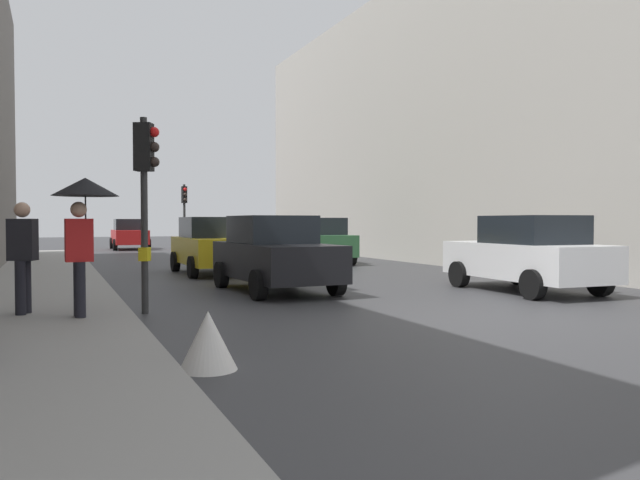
{
  "coord_description": "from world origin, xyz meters",
  "views": [
    {
      "loc": [
        -7.06,
        -8.29,
        1.63
      ],
      "look_at": [
        0.04,
        8.21,
        1.09
      ],
      "focal_mm": 34.85,
      "sensor_mm": 36.0,
      "label": 1
    }
  ],
  "objects_px": {
    "pedestrian_with_umbrella": "(83,208)",
    "warning_sign_triangle": "(208,340)",
    "traffic_light_near_right": "(145,179)",
    "pedestrian_in_dark_coat": "(23,253)",
    "car_silver_hatchback": "(236,235)",
    "car_green_estate": "(317,241)",
    "car_white_compact": "(527,254)",
    "car_red_sedan": "(129,234)",
    "car_dark_suv": "(274,254)",
    "traffic_light_far_median": "(184,206)",
    "car_yellow_taxi": "(212,245)"
  },
  "relations": [
    {
      "from": "car_white_compact",
      "to": "car_red_sedan",
      "type": "height_order",
      "value": "same"
    },
    {
      "from": "traffic_light_near_right",
      "to": "pedestrian_in_dark_coat",
      "type": "xyz_separation_m",
      "value": [
        -1.94,
        -0.38,
        -1.25
      ]
    },
    {
      "from": "car_yellow_taxi",
      "to": "traffic_light_far_median",
      "type": "bearing_deg",
      "value": 82.86
    },
    {
      "from": "traffic_light_near_right",
      "to": "car_green_estate",
      "type": "relative_size",
      "value": 0.8
    },
    {
      "from": "car_yellow_taxi",
      "to": "warning_sign_triangle",
      "type": "distance_m",
      "value": 12.75
    },
    {
      "from": "car_white_compact",
      "to": "pedestrian_in_dark_coat",
      "type": "bearing_deg",
      "value": -177.85
    },
    {
      "from": "car_white_compact",
      "to": "car_dark_suv",
      "type": "xyz_separation_m",
      "value": [
        -5.34,
        2.38,
        0.0
      ]
    },
    {
      "from": "traffic_light_near_right",
      "to": "car_silver_hatchback",
      "type": "bearing_deg",
      "value": 70.68
    },
    {
      "from": "car_silver_hatchback",
      "to": "car_red_sedan",
      "type": "bearing_deg",
      "value": 143.54
    },
    {
      "from": "car_white_compact",
      "to": "pedestrian_in_dark_coat",
      "type": "relative_size",
      "value": 2.41
    },
    {
      "from": "car_yellow_taxi",
      "to": "pedestrian_with_umbrella",
      "type": "height_order",
      "value": "pedestrian_with_umbrella"
    },
    {
      "from": "car_green_estate",
      "to": "car_red_sedan",
      "type": "bearing_deg",
      "value": 108.8
    },
    {
      "from": "car_red_sedan",
      "to": "warning_sign_triangle",
      "type": "bearing_deg",
      "value": -94.67
    },
    {
      "from": "car_yellow_taxi",
      "to": "car_silver_hatchback",
      "type": "bearing_deg",
      "value": 71.72
    },
    {
      "from": "traffic_light_far_median",
      "to": "pedestrian_in_dark_coat",
      "type": "distance_m",
      "value": 21.66
    },
    {
      "from": "car_green_estate",
      "to": "car_white_compact",
      "type": "height_order",
      "value": "same"
    },
    {
      "from": "pedestrian_in_dark_coat",
      "to": "car_silver_hatchback",
      "type": "bearing_deg",
      "value": 66.73
    },
    {
      "from": "traffic_light_near_right",
      "to": "traffic_light_far_median",
      "type": "xyz_separation_m",
      "value": [
        4.59,
        20.22,
        0.03
      ]
    },
    {
      "from": "traffic_light_near_right",
      "to": "car_yellow_taxi",
      "type": "height_order",
      "value": "traffic_light_near_right"
    },
    {
      "from": "traffic_light_near_right",
      "to": "car_red_sedan",
      "type": "relative_size",
      "value": 0.82
    },
    {
      "from": "car_green_estate",
      "to": "car_silver_hatchback",
      "type": "relative_size",
      "value": 1.0
    },
    {
      "from": "car_green_estate",
      "to": "warning_sign_triangle",
      "type": "bearing_deg",
      "value": -116.94
    },
    {
      "from": "car_white_compact",
      "to": "pedestrian_with_umbrella",
      "type": "relative_size",
      "value": 2.0
    },
    {
      "from": "warning_sign_triangle",
      "to": "traffic_light_far_median",
      "type": "bearing_deg",
      "value": 79.61
    },
    {
      "from": "traffic_light_near_right",
      "to": "pedestrian_in_dark_coat",
      "type": "bearing_deg",
      "value": -168.9
    },
    {
      "from": "car_silver_hatchback",
      "to": "pedestrian_in_dark_coat",
      "type": "relative_size",
      "value": 2.43
    },
    {
      "from": "traffic_light_near_right",
      "to": "car_silver_hatchback",
      "type": "xyz_separation_m",
      "value": [
        7.85,
        22.38,
        -1.5
      ]
    },
    {
      "from": "car_dark_suv",
      "to": "warning_sign_triangle",
      "type": "bearing_deg",
      "value": -114.52
    },
    {
      "from": "pedestrian_in_dark_coat",
      "to": "warning_sign_triangle",
      "type": "bearing_deg",
      "value": -64.46
    },
    {
      "from": "pedestrian_with_umbrella",
      "to": "warning_sign_triangle",
      "type": "height_order",
      "value": "pedestrian_with_umbrella"
    },
    {
      "from": "pedestrian_with_umbrella",
      "to": "warning_sign_triangle",
      "type": "distance_m",
      "value": 3.99
    },
    {
      "from": "car_yellow_taxi",
      "to": "car_red_sedan",
      "type": "xyz_separation_m",
      "value": [
        -0.47,
        18.46,
        0.0
      ]
    },
    {
      "from": "car_green_estate",
      "to": "warning_sign_triangle",
      "type": "distance_m",
      "value": 17.22
    },
    {
      "from": "traffic_light_near_right",
      "to": "car_silver_hatchback",
      "type": "relative_size",
      "value": 0.8
    },
    {
      "from": "car_dark_suv",
      "to": "car_silver_hatchback",
      "type": "bearing_deg",
      "value": 76.96
    },
    {
      "from": "car_red_sedan",
      "to": "warning_sign_triangle",
      "type": "height_order",
      "value": "car_red_sedan"
    },
    {
      "from": "pedestrian_in_dark_coat",
      "to": "pedestrian_with_umbrella",
      "type": "bearing_deg",
      "value": -36.65
    },
    {
      "from": "car_red_sedan",
      "to": "pedestrian_with_umbrella",
      "type": "relative_size",
      "value": 1.98
    },
    {
      "from": "car_green_estate",
      "to": "car_red_sedan",
      "type": "distance_m",
      "value": 16.37
    },
    {
      "from": "car_dark_suv",
      "to": "pedestrian_with_umbrella",
      "type": "distance_m",
      "value": 5.57
    },
    {
      "from": "car_yellow_taxi",
      "to": "pedestrian_with_umbrella",
      "type": "relative_size",
      "value": 1.97
    },
    {
      "from": "car_green_estate",
      "to": "car_silver_hatchback",
      "type": "bearing_deg",
      "value": 90.0
    },
    {
      "from": "traffic_light_far_median",
      "to": "car_white_compact",
      "type": "xyz_separation_m",
      "value": [
        3.96,
        -20.21,
        -1.53
      ]
    },
    {
      "from": "car_red_sedan",
      "to": "traffic_light_far_median",
      "type": "bearing_deg",
      "value": -71.54
    },
    {
      "from": "car_green_estate",
      "to": "car_dark_suv",
      "type": "distance_m",
      "value": 9.58
    },
    {
      "from": "traffic_light_near_right",
      "to": "car_dark_suv",
      "type": "height_order",
      "value": "traffic_light_near_right"
    },
    {
      "from": "car_silver_hatchback",
      "to": "car_dark_suv",
      "type": "bearing_deg",
      "value": -103.04
    },
    {
      "from": "car_yellow_taxi",
      "to": "car_dark_suv",
      "type": "distance_m",
      "value": 5.43
    },
    {
      "from": "car_white_compact",
      "to": "car_red_sedan",
      "type": "xyz_separation_m",
      "value": [
        -5.99,
        26.27,
        0.0
      ]
    },
    {
      "from": "traffic_light_near_right",
      "to": "pedestrian_in_dark_coat",
      "type": "distance_m",
      "value": 2.34
    }
  ]
}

